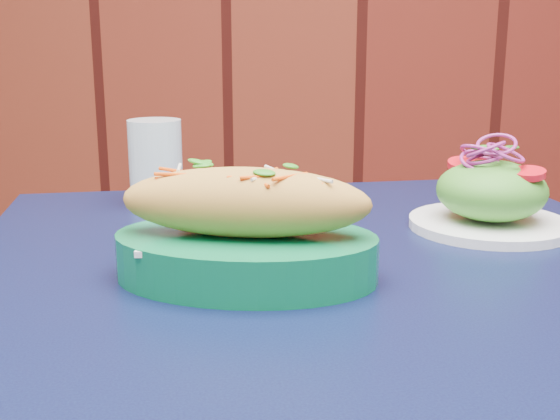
{
  "coord_description": "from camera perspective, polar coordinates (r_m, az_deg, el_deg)",
  "views": [
    {
      "loc": [
        -0.04,
        0.87,
        0.99
      ],
      "look_at": [
        -0.11,
        1.59,
        0.81
      ],
      "focal_mm": 45.0,
      "sensor_mm": 36.0,
      "label": 1
    }
  ],
  "objects": [
    {
      "name": "water_glass",
      "position": [
        1.03,
        -10.07,
        3.8
      ],
      "size": [
        0.08,
        0.08,
        0.12
      ],
      "primitive_type": "cylinder",
      "color": "silver",
      "rests_on": "cafe_table"
    },
    {
      "name": "cafe_table",
      "position": [
        0.81,
        3.99,
        -9.9
      ],
      "size": [
        0.98,
        0.98,
        0.75
      ],
      "rotation": [
        0.0,
        0.0,
        0.26
      ],
      "color": "black",
      "rests_on": "ground"
    },
    {
      "name": "salad_plate",
      "position": [
        0.93,
        16.77,
        1.04
      ],
      "size": [
        0.2,
        0.2,
        0.11
      ],
      "rotation": [
        0.0,
        0.0,
        -0.06
      ],
      "color": "white",
      "rests_on": "cafe_table"
    },
    {
      "name": "banh_mi_basket",
      "position": [
        0.7,
        -2.82,
        -1.81
      ],
      "size": [
        0.27,
        0.18,
        0.12
      ],
      "rotation": [
        0.0,
        0.0,
        -0.04
      ],
      "color": "#096A3D",
      "rests_on": "cafe_table"
    }
  ]
}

